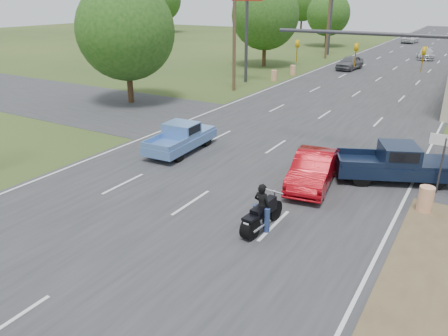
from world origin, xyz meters
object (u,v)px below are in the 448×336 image
Objects in this scene: navy_pickup at (398,163)px; distant_car_white at (410,39)px; red_convertible at (313,170)px; blue_pickup at (182,137)px; rider at (262,209)px; motorcycle at (260,217)px; distant_car_silver at (426,53)px; distant_car_grey at (350,63)px.

navy_pickup is 1.19× the size of distant_car_white.
distant_car_white is (-6.98, 66.49, -0.11)m from red_convertible.
navy_pickup reaches higher than blue_pickup.
rider reaches higher than navy_pickup.
distant_car_white is (-9.96, 64.06, -0.21)m from navy_pickup.
distant_car_white reaches higher than motorcycle.
motorcycle is at bearing -39.85° from blue_pickup.
blue_pickup is at bearing -106.49° from distant_car_silver.
red_convertible is 7.55m from blue_pickup.
distant_car_silver is (-1.57, 50.72, 0.16)m from motorcycle.
rider reaches higher than red_convertible.
motorcycle is 0.52× the size of blue_pickup.
distant_car_silver is at bearing 97.72° from motorcycle.
rider is (0.01, 0.07, 0.29)m from motorcycle.
motorcycle is 9.16m from blue_pickup.
navy_pickup is at bearing 104.21° from distant_car_white.
distant_car_silver is at bearing 162.00° from navy_pickup.
blue_pickup is 10.61m from navy_pickup.
blue_pickup reaches higher than red_convertible.
blue_pickup reaches higher than motorcycle.
distant_car_white is at bearing 87.17° from red_convertible.
blue_pickup is 65.68m from distant_car_white.
distant_car_silver reaches higher than distant_car_white.
motorcycle is at bearing -100.93° from red_convertible.
distant_car_grey reaches higher than red_convertible.
red_convertible is 1.00× the size of distant_car_grey.
distant_car_grey is 0.99× the size of distant_car_white.
distant_car_grey is 34.17m from distant_car_white.
distant_car_grey reaches higher than distant_car_silver.
distant_car_grey is at bearing 94.53° from red_convertible.
red_convertible reaches higher than distant_car_white.
motorcycle is 0.50× the size of distant_car_silver.
rider is 0.37× the size of distant_car_white.
rider is 0.35× the size of distant_car_silver.
blue_pickup is 45.59m from distant_car_silver.
rider is at bearing -48.27° from navy_pickup.
blue_pickup is at bearing 164.96° from red_convertible.
red_convertible is 0.83× the size of navy_pickup.
rider is 37.69m from distant_car_grey.
rider is at bearing -39.46° from blue_pickup.
distant_car_silver is at bearing 79.72° from blue_pickup.
distant_car_grey is (-0.17, 31.51, -0.01)m from blue_pickup.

